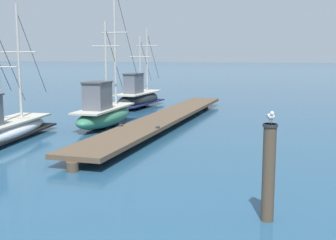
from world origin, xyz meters
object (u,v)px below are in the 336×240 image
object	(u,v)px
mooring_piling	(269,171)
fishing_boat_0	(104,112)
fishing_boat_1	(138,97)
perched_seagull	(271,116)

from	to	relation	value
mooring_piling	fishing_boat_0	bearing A→B (deg)	132.37
fishing_boat_0	fishing_boat_1	xyz separation A→B (m)	(-1.54, 7.81, -0.05)
mooring_piling	fishing_boat_1	bearing A→B (deg)	120.45
fishing_boat_0	perched_seagull	xyz separation A→B (m)	(8.60, -9.42, 1.45)
mooring_piling	perched_seagull	world-z (taller)	perched_seagull
fishing_boat_0	mooring_piling	distance (m)	12.77
fishing_boat_0	perched_seagull	distance (m)	12.84
fishing_boat_1	fishing_boat_0	bearing A→B (deg)	-78.87
fishing_boat_0	fishing_boat_1	bearing A→B (deg)	101.13
mooring_piling	perched_seagull	size ratio (longest dim) A/B	5.37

